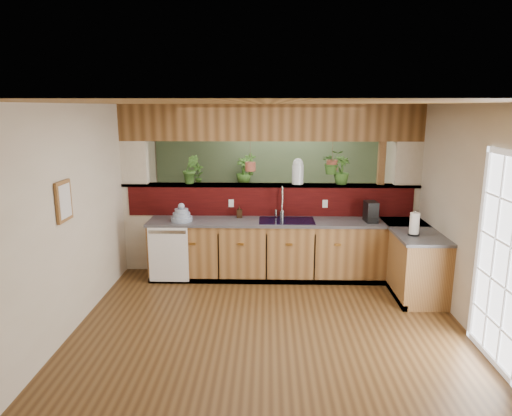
{
  "coord_description": "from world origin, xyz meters",
  "views": [
    {
      "loc": [
        -0.04,
        -5.64,
        2.56
      ],
      "look_at": [
        -0.2,
        0.7,
        1.15
      ],
      "focal_mm": 32.0,
      "sensor_mm": 36.0,
      "label": 1
    }
  ],
  "objects_px": {
    "paper_towel": "(414,224)",
    "dish_stack": "(182,216)",
    "soap_dispenser": "(239,212)",
    "glass_jar": "(298,171)",
    "coffee_maker": "(371,213)",
    "faucet": "(282,201)",
    "shelving_console": "(226,212)"
  },
  "relations": [
    {
      "from": "faucet",
      "to": "soap_dispenser",
      "type": "height_order",
      "value": "faucet"
    },
    {
      "from": "faucet",
      "to": "coffee_maker",
      "type": "height_order",
      "value": "faucet"
    },
    {
      "from": "faucet",
      "to": "paper_towel",
      "type": "bearing_deg",
      "value": -27.73
    },
    {
      "from": "faucet",
      "to": "shelving_console",
      "type": "relative_size",
      "value": 0.29
    },
    {
      "from": "paper_towel",
      "to": "dish_stack",
      "type": "bearing_deg",
      "value": 168.2
    },
    {
      "from": "dish_stack",
      "to": "soap_dispenser",
      "type": "relative_size",
      "value": 1.7
    },
    {
      "from": "faucet",
      "to": "glass_jar",
      "type": "distance_m",
      "value": 0.54
    },
    {
      "from": "dish_stack",
      "to": "shelving_console",
      "type": "xyz_separation_m",
      "value": [
        0.45,
        2.36,
        -0.49
      ]
    },
    {
      "from": "faucet",
      "to": "soap_dispenser",
      "type": "distance_m",
      "value": 0.67
    },
    {
      "from": "soap_dispenser",
      "to": "dish_stack",
      "type": "bearing_deg",
      "value": -164.01
    },
    {
      "from": "soap_dispenser",
      "to": "coffee_maker",
      "type": "bearing_deg",
      "value": -6.03
    },
    {
      "from": "soap_dispenser",
      "to": "coffee_maker",
      "type": "height_order",
      "value": "coffee_maker"
    },
    {
      "from": "soap_dispenser",
      "to": "glass_jar",
      "type": "relative_size",
      "value": 0.47
    },
    {
      "from": "dish_stack",
      "to": "paper_towel",
      "type": "bearing_deg",
      "value": -11.8
    },
    {
      "from": "coffee_maker",
      "to": "paper_towel",
      "type": "relative_size",
      "value": 0.93
    },
    {
      "from": "dish_stack",
      "to": "coffee_maker",
      "type": "distance_m",
      "value": 2.8
    },
    {
      "from": "soap_dispenser",
      "to": "paper_towel",
      "type": "relative_size",
      "value": 0.58
    },
    {
      "from": "dish_stack",
      "to": "glass_jar",
      "type": "height_order",
      "value": "glass_jar"
    },
    {
      "from": "dish_stack",
      "to": "soap_dispenser",
      "type": "distance_m",
      "value": 0.88
    },
    {
      "from": "paper_towel",
      "to": "shelving_console",
      "type": "relative_size",
      "value": 0.19
    },
    {
      "from": "faucet",
      "to": "soap_dispenser",
      "type": "relative_size",
      "value": 2.65
    },
    {
      "from": "soap_dispenser",
      "to": "glass_jar",
      "type": "distance_m",
      "value": 1.1
    },
    {
      "from": "dish_stack",
      "to": "coffee_maker",
      "type": "xyz_separation_m",
      "value": [
        2.79,
        0.04,
        0.05
      ]
    },
    {
      "from": "dish_stack",
      "to": "coffee_maker",
      "type": "bearing_deg",
      "value": 0.72
    },
    {
      "from": "dish_stack",
      "to": "faucet",
      "type": "bearing_deg",
      "value": 8.9
    },
    {
      "from": "glass_jar",
      "to": "shelving_console",
      "type": "relative_size",
      "value": 0.24
    },
    {
      "from": "coffee_maker",
      "to": "soap_dispenser",
      "type": "bearing_deg",
      "value": 169.29
    },
    {
      "from": "faucet",
      "to": "glass_jar",
      "type": "bearing_deg",
      "value": 41.96
    },
    {
      "from": "coffee_maker",
      "to": "paper_towel",
      "type": "distance_m",
      "value": 0.82
    },
    {
      "from": "paper_towel",
      "to": "glass_jar",
      "type": "relative_size",
      "value": 0.81
    },
    {
      "from": "glass_jar",
      "to": "faucet",
      "type": "bearing_deg",
      "value": -138.04
    },
    {
      "from": "glass_jar",
      "to": "coffee_maker",
      "type": "bearing_deg",
      "value": -21.65
    }
  ]
}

